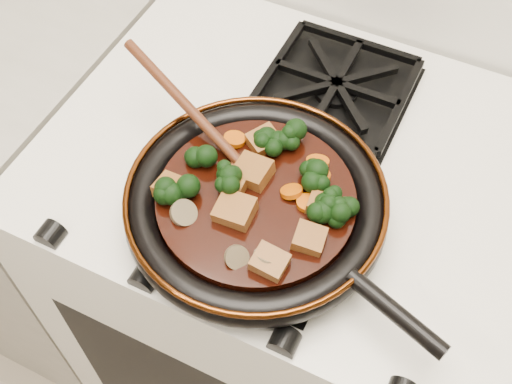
% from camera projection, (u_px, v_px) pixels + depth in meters
% --- Properties ---
extents(stove, '(0.76, 0.60, 0.90)m').
position_uv_depth(stove, '(288.00, 289.00, 1.33)').
color(stove, white).
rests_on(stove, ground).
extents(burner_grate_front, '(0.23, 0.23, 0.03)m').
position_uv_depth(burner_grate_front, '(260.00, 221.00, 0.88)').
color(burner_grate_front, black).
rests_on(burner_grate_front, stove).
extents(burner_grate_back, '(0.23, 0.23, 0.03)m').
position_uv_depth(burner_grate_back, '(336.00, 87.00, 1.02)').
color(burner_grate_back, black).
rests_on(burner_grate_back, stove).
extents(skillet, '(0.47, 0.35, 0.05)m').
position_uv_depth(skillet, '(257.00, 204.00, 0.86)').
color(skillet, black).
rests_on(skillet, burner_grate_front).
extents(braising_sauce, '(0.27, 0.27, 0.02)m').
position_uv_depth(braising_sauce, '(256.00, 201.00, 0.85)').
color(braising_sauce, black).
rests_on(braising_sauce, skillet).
extents(tofu_cube_0, '(0.05, 0.06, 0.03)m').
position_uv_depth(tofu_cube_0, '(264.00, 141.00, 0.89)').
color(tofu_cube_0, brown).
rests_on(tofu_cube_0, braising_sauce).
extents(tofu_cube_1, '(0.04, 0.04, 0.03)m').
position_uv_depth(tofu_cube_1, '(309.00, 239.00, 0.80)').
color(tofu_cube_1, brown).
rests_on(tofu_cube_1, braising_sauce).
extents(tofu_cube_2, '(0.05, 0.05, 0.03)m').
position_uv_depth(tofu_cube_2, '(235.00, 211.00, 0.82)').
color(tofu_cube_2, brown).
rests_on(tofu_cube_2, braising_sauce).
extents(tofu_cube_3, '(0.04, 0.04, 0.03)m').
position_uv_depth(tofu_cube_3, '(170.00, 187.00, 0.84)').
color(tofu_cube_3, brown).
rests_on(tofu_cube_3, braising_sauce).
extents(tofu_cube_4, '(0.05, 0.05, 0.03)m').
position_uv_depth(tofu_cube_4, '(253.00, 172.00, 0.86)').
color(tofu_cube_4, brown).
rests_on(tofu_cube_4, braising_sauce).
extents(tofu_cube_5, '(0.04, 0.04, 0.03)m').
position_uv_depth(tofu_cube_5, '(270.00, 263.00, 0.78)').
color(tofu_cube_5, brown).
rests_on(tofu_cube_5, braising_sauce).
extents(tofu_cube_6, '(0.03, 0.04, 0.03)m').
position_uv_depth(tofu_cube_6, '(235.00, 182.00, 0.85)').
color(tofu_cube_6, brown).
rests_on(tofu_cube_6, braising_sauce).
extents(tofu_cube_7, '(0.04, 0.04, 0.02)m').
position_uv_depth(tofu_cube_7, '(322.00, 204.00, 0.83)').
color(tofu_cube_7, brown).
rests_on(tofu_cube_7, braising_sauce).
extents(broccoli_floret_0, '(0.09, 0.09, 0.07)m').
position_uv_depth(broccoli_floret_0, '(286.00, 136.00, 0.89)').
color(broccoli_floret_0, black).
rests_on(broccoli_floret_0, braising_sauce).
extents(broccoli_floret_1, '(0.08, 0.08, 0.07)m').
position_uv_depth(broccoli_floret_1, '(320.00, 217.00, 0.82)').
color(broccoli_floret_1, black).
rests_on(broccoli_floret_1, braising_sauce).
extents(broccoli_floret_2, '(0.07, 0.07, 0.07)m').
position_uv_depth(broccoli_floret_2, '(270.00, 143.00, 0.89)').
color(broccoli_floret_2, black).
rests_on(broccoli_floret_2, braising_sauce).
extents(broccoli_floret_3, '(0.08, 0.08, 0.08)m').
position_uv_depth(broccoli_floret_3, '(228.00, 182.00, 0.84)').
color(broccoli_floret_3, black).
rests_on(broccoli_floret_3, braising_sauce).
extents(broccoli_floret_4, '(0.08, 0.08, 0.05)m').
position_uv_depth(broccoli_floret_4, '(175.00, 194.00, 0.84)').
color(broccoli_floret_4, black).
rests_on(broccoli_floret_4, braising_sauce).
extents(broccoli_floret_5, '(0.08, 0.08, 0.06)m').
position_uv_depth(broccoli_floret_5, '(336.00, 210.00, 0.82)').
color(broccoli_floret_5, black).
rests_on(broccoli_floret_5, braising_sauce).
extents(broccoli_floret_6, '(0.08, 0.07, 0.07)m').
position_uv_depth(broccoli_floret_6, '(334.00, 206.00, 0.82)').
color(broccoli_floret_6, black).
rests_on(broccoli_floret_6, braising_sauce).
extents(broccoli_floret_7, '(0.08, 0.09, 0.06)m').
position_uv_depth(broccoli_floret_7, '(201.00, 154.00, 0.87)').
color(broccoli_floret_7, black).
rests_on(broccoli_floret_7, braising_sauce).
extents(broccoli_floret_8, '(0.09, 0.09, 0.07)m').
position_uv_depth(broccoli_floret_8, '(316.00, 175.00, 0.85)').
color(broccoli_floret_8, black).
rests_on(broccoli_floret_8, braising_sauce).
extents(carrot_coin_0, '(0.03, 0.03, 0.02)m').
position_uv_depth(carrot_coin_0, '(318.00, 162.00, 0.87)').
color(carrot_coin_0, '#BC4E05').
rests_on(carrot_coin_0, braising_sauce).
extents(carrot_coin_1, '(0.03, 0.03, 0.01)m').
position_uv_depth(carrot_coin_1, '(321.00, 176.00, 0.86)').
color(carrot_coin_1, '#BC4E05').
rests_on(carrot_coin_1, braising_sauce).
extents(carrot_coin_2, '(0.03, 0.03, 0.01)m').
position_uv_depth(carrot_coin_2, '(235.00, 139.00, 0.89)').
color(carrot_coin_2, '#BC4E05').
rests_on(carrot_coin_2, braising_sauce).
extents(carrot_coin_3, '(0.03, 0.03, 0.01)m').
position_uv_depth(carrot_coin_3, '(307.00, 203.00, 0.83)').
color(carrot_coin_3, '#BC4E05').
rests_on(carrot_coin_3, braising_sauce).
extents(carrot_coin_4, '(0.03, 0.03, 0.02)m').
position_uv_depth(carrot_coin_4, '(292.00, 191.00, 0.84)').
color(carrot_coin_4, '#BC4E05').
rests_on(carrot_coin_4, braising_sauce).
extents(mushroom_slice_0, '(0.04, 0.04, 0.03)m').
position_uv_depth(mushroom_slice_0, '(184.00, 213.00, 0.82)').
color(mushroom_slice_0, brown).
rests_on(mushroom_slice_0, braising_sauce).
extents(mushroom_slice_1, '(0.04, 0.03, 0.03)m').
position_uv_depth(mushroom_slice_1, '(267.00, 259.00, 0.78)').
color(mushroom_slice_1, brown).
rests_on(mushroom_slice_1, braising_sauce).
extents(mushroom_slice_2, '(0.04, 0.04, 0.03)m').
position_uv_depth(mushroom_slice_2, '(237.00, 257.00, 0.78)').
color(mushroom_slice_2, brown).
rests_on(mushroom_slice_2, braising_sauce).
extents(wooden_spoon, '(0.16, 0.08, 0.26)m').
position_uv_depth(wooden_spoon, '(211.00, 131.00, 0.88)').
color(wooden_spoon, '#4C2210').
rests_on(wooden_spoon, braising_sauce).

